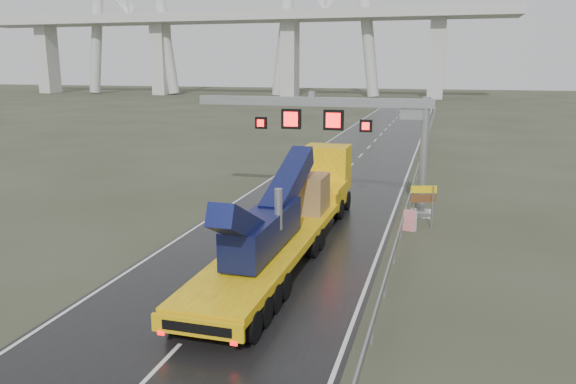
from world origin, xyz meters
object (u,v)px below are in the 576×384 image
(heavy_haul_truck, at_px, (297,207))
(exit_sign_pair, at_px, (423,198))
(sign_gantry, at_px, (345,122))
(striped_barrier, at_px, (410,221))

(heavy_haul_truck, bearing_deg, exit_sign_pair, 35.86)
(sign_gantry, xyz_separation_m, exit_sign_pair, (5.00, -2.60, -3.88))
(exit_sign_pair, distance_m, striped_barrier, 1.54)
(sign_gantry, distance_m, exit_sign_pair, 6.84)
(exit_sign_pair, bearing_deg, sign_gantry, 136.40)
(sign_gantry, xyz_separation_m, striped_barrier, (4.36, -3.39, -5.04))
(striped_barrier, bearing_deg, sign_gantry, 155.57)
(exit_sign_pair, bearing_deg, heavy_haul_truck, -160.57)
(sign_gantry, bearing_deg, exit_sign_pair, -27.51)
(sign_gantry, distance_m, heavy_haul_truck, 8.03)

